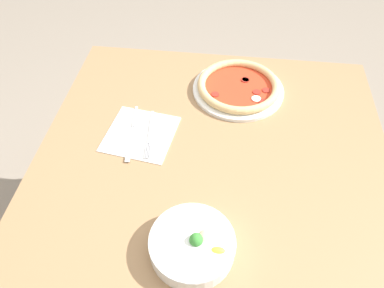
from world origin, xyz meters
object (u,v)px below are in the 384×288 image
object	(u,v)px
fork	(150,133)
knife	(133,130)
bowl	(192,245)
pizza	(238,87)

from	to	relation	value
fork	knife	distance (m)	0.06
fork	bowl	bearing A→B (deg)	19.64
pizza	bowl	world-z (taller)	bowl
pizza	knife	bearing A→B (deg)	36.26
fork	knife	size ratio (longest dim) A/B	0.87
pizza	fork	world-z (taller)	pizza
knife	bowl	bearing A→B (deg)	25.85
pizza	bowl	bearing A→B (deg)	81.94
pizza	fork	distance (m)	0.35
bowl	fork	world-z (taller)	bowl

